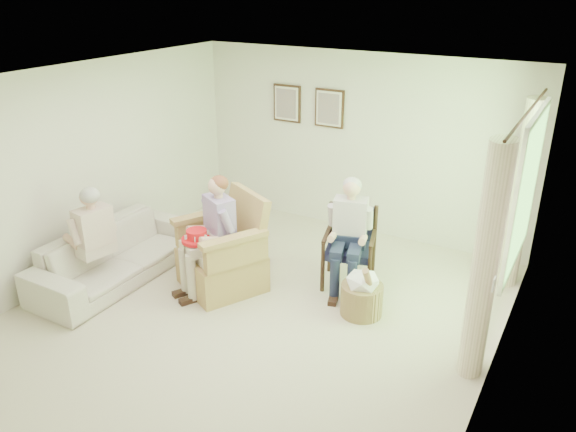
{
  "coord_description": "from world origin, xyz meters",
  "views": [
    {
      "loc": [
        3.0,
        -4.51,
        3.52
      ],
      "look_at": [
        0.14,
        0.5,
        1.05
      ],
      "focal_mm": 35.0,
      "sensor_mm": 36.0,
      "label": 1
    }
  ],
  "objects_px": {
    "wicker_armchair": "(223,258)",
    "person_wicker": "(214,227)",
    "hatbox": "(362,293)",
    "person_sofa": "(90,234)",
    "red_hat": "(197,237)",
    "person_dark": "(348,228)",
    "sofa": "(117,254)",
    "wood_armchair": "(352,243)"
  },
  "relations": [
    {
      "from": "person_sofa",
      "to": "hatbox",
      "type": "xyz_separation_m",
      "value": [
        2.98,
        1.11,
        -0.48
      ]
    },
    {
      "from": "wicker_armchair",
      "to": "person_sofa",
      "type": "relative_size",
      "value": 0.9
    },
    {
      "from": "person_sofa",
      "to": "red_hat",
      "type": "height_order",
      "value": "person_sofa"
    },
    {
      "from": "wood_armchair",
      "to": "sofa",
      "type": "distance_m",
      "value": 2.93
    },
    {
      "from": "person_wicker",
      "to": "person_dark",
      "type": "bearing_deg",
      "value": 60.99
    },
    {
      "from": "wood_armchair",
      "to": "hatbox",
      "type": "distance_m",
      "value": 0.8
    },
    {
      "from": "red_hat",
      "to": "hatbox",
      "type": "relative_size",
      "value": 0.51
    },
    {
      "from": "person_sofa",
      "to": "red_hat",
      "type": "xyz_separation_m",
      "value": [
        1.14,
        0.55,
        0.01
      ]
    },
    {
      "from": "person_sofa",
      "to": "hatbox",
      "type": "relative_size",
      "value": 1.87
    },
    {
      "from": "sofa",
      "to": "person_sofa",
      "type": "height_order",
      "value": "person_sofa"
    },
    {
      "from": "person_wicker",
      "to": "red_hat",
      "type": "distance_m",
      "value": 0.22
    },
    {
      "from": "wicker_armchair",
      "to": "wood_armchair",
      "type": "height_order",
      "value": "wicker_armchair"
    },
    {
      "from": "wood_armchair",
      "to": "sofa",
      "type": "height_order",
      "value": "wood_armchair"
    },
    {
      "from": "person_wicker",
      "to": "hatbox",
      "type": "distance_m",
      "value": 1.86
    },
    {
      "from": "person_wicker",
      "to": "person_dark",
      "type": "xyz_separation_m",
      "value": [
        1.31,
        0.87,
        -0.05
      ]
    },
    {
      "from": "person_dark",
      "to": "hatbox",
      "type": "relative_size",
      "value": 1.94
    },
    {
      "from": "wood_armchair",
      "to": "person_dark",
      "type": "height_order",
      "value": "person_dark"
    },
    {
      "from": "sofa",
      "to": "hatbox",
      "type": "xyz_separation_m",
      "value": [
        2.98,
        0.75,
        -0.06
      ]
    },
    {
      "from": "person_sofa",
      "to": "wicker_armchair",
      "type": "bearing_deg",
      "value": 135.59
    },
    {
      "from": "wood_armchair",
      "to": "person_sofa",
      "type": "bearing_deg",
      "value": -162.1
    },
    {
      "from": "wood_armchair",
      "to": "sofa",
      "type": "xyz_separation_m",
      "value": [
        -2.57,
        -1.39,
        -0.18
      ]
    },
    {
      "from": "wicker_armchair",
      "to": "person_sofa",
      "type": "distance_m",
      "value": 1.58
    },
    {
      "from": "wicker_armchair",
      "to": "wood_armchair",
      "type": "relative_size",
      "value": 1.25
    },
    {
      "from": "wicker_armchair",
      "to": "hatbox",
      "type": "relative_size",
      "value": 1.68
    },
    {
      "from": "red_hat",
      "to": "hatbox",
      "type": "distance_m",
      "value": 1.99
    },
    {
      "from": "sofa",
      "to": "hatbox",
      "type": "relative_size",
      "value": 3.22
    },
    {
      "from": "wood_armchair",
      "to": "hatbox",
      "type": "relative_size",
      "value": 1.34
    },
    {
      "from": "wood_armchair",
      "to": "person_sofa",
      "type": "xyz_separation_m",
      "value": [
        -2.57,
        -1.75,
        0.24
      ]
    },
    {
      "from": "person_dark",
      "to": "red_hat",
      "type": "relative_size",
      "value": 3.76
    },
    {
      "from": "red_hat",
      "to": "person_dark",
      "type": "bearing_deg",
      "value": 36.26
    },
    {
      "from": "red_hat",
      "to": "hatbox",
      "type": "bearing_deg",
      "value": 16.97
    },
    {
      "from": "wood_armchair",
      "to": "person_dark",
      "type": "xyz_separation_m",
      "value": [
        0.0,
        -0.16,
        0.27
      ]
    },
    {
      "from": "sofa",
      "to": "person_wicker",
      "type": "height_order",
      "value": "person_wicker"
    },
    {
      "from": "sofa",
      "to": "person_dark",
      "type": "bearing_deg",
      "value": -64.27
    },
    {
      "from": "wicker_armchair",
      "to": "wood_armchair",
      "type": "distance_m",
      "value": 1.58
    },
    {
      "from": "wood_armchair",
      "to": "red_hat",
      "type": "xyz_separation_m",
      "value": [
        -1.43,
        -1.2,
        0.25
      ]
    },
    {
      "from": "person_wicker",
      "to": "person_sofa",
      "type": "bearing_deg",
      "value": -123.0
    },
    {
      "from": "sofa",
      "to": "person_sofa",
      "type": "relative_size",
      "value": 1.72
    },
    {
      "from": "wicker_armchair",
      "to": "person_wicker",
      "type": "relative_size",
      "value": 0.83
    },
    {
      "from": "hatbox",
      "to": "person_dark",
      "type": "bearing_deg",
      "value": 130.64
    },
    {
      "from": "wicker_armchair",
      "to": "red_hat",
      "type": "relative_size",
      "value": 3.26
    },
    {
      "from": "wicker_armchair",
      "to": "red_hat",
      "type": "xyz_separation_m",
      "value": [
        -0.12,
        -0.32,
        0.39
      ]
    }
  ]
}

